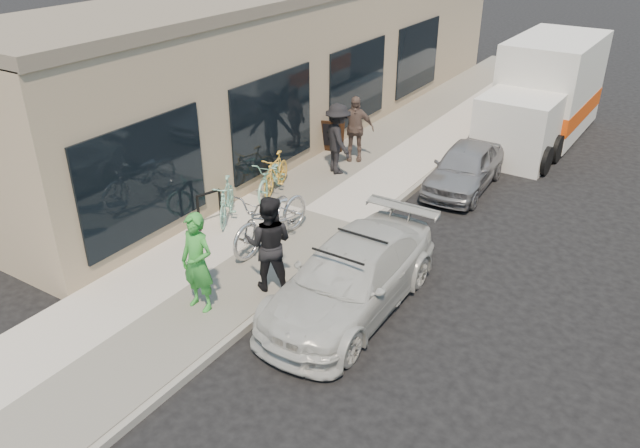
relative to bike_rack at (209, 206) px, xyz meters
The scene contains 17 objects.
ground 3.44m from the bike_rack, 22.05° to the right, with size 120.00×120.00×0.00m, color black.
sidewalk 2.14m from the bike_rack, 56.76° to the left, with size 3.00×34.00×0.15m, color #B4ADA2.
curb 3.24m from the bike_rack, 32.81° to the left, with size 0.12×34.00×0.13m, color gray.
storefront 7.20m from the bike_rack, 107.41° to the left, with size 3.60×20.00×4.22m.
bike_rack is the anchor object (origin of this frame).
sandwich_board 5.15m from the bike_rack, 92.15° to the left, with size 0.68×0.68×0.89m.
sedan_white 3.85m from the bike_rack, 11.06° to the right, with size 1.72×4.15×1.24m.
sedan_silver 6.16m from the bike_rack, 54.50° to the left, with size 1.28×3.18×1.08m, color gray.
moving_truck 10.49m from the bike_rack, 66.93° to the left, with size 2.24×5.71×2.79m.
tandem_bike 1.52m from the bike_rack, ahead, with size 0.78×2.23×1.17m, color #B8B8BB.
woman_rider 2.90m from the bike_rack, 51.65° to the right, with size 0.63×0.41×1.72m, color green.
man_standing 2.68m from the bike_rack, 25.47° to the right, with size 0.84×0.66×1.73m, color black.
cruiser_bike_a 0.47m from the bike_rack, 82.39° to the left, with size 0.42×1.48×0.89m, color #87C9AF.
cruiser_bike_b 2.00m from the bike_rack, 86.99° to the left, with size 0.57×1.64×0.86m, color #87C9AF.
cruiser_bike_c 2.23m from the bike_rack, 88.73° to the left, with size 0.41×1.47×0.88m, color gold.
bystander_a 4.01m from the bike_rack, 79.97° to the left, with size 1.12×0.65×1.74m, color black.
bystander_b 4.94m from the bike_rack, 82.83° to the left, with size 0.99×0.41×1.69m, color brown.
Camera 1 is at (4.95, -7.17, 6.21)m, focal length 35.00 mm.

